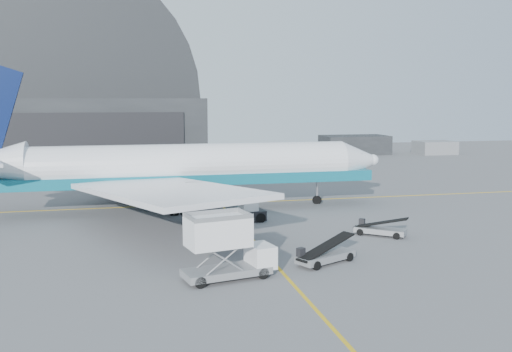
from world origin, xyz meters
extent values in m
plane|color=#565659|center=(0.00, 0.00, 0.00)|extent=(200.00, 200.00, 0.00)
cube|color=gold|center=(0.00, 20.00, 0.01)|extent=(80.00, 0.25, 0.02)
cube|color=gold|center=(0.00, -2.00, 0.01)|extent=(0.25, 40.00, 0.02)
cube|color=black|center=(-22.00, 65.00, 6.00)|extent=(50.00, 28.00, 12.00)
cube|color=black|center=(-22.00, 50.90, 5.00)|extent=(42.00, 0.40, 9.50)
cube|color=black|center=(38.00, 72.00, 0.00)|extent=(14.00, 8.00, 4.00)
cube|color=gray|center=(55.00, 68.00, 0.00)|extent=(8.00, 6.00, 2.80)
cylinder|color=white|center=(-3.29, 17.33, 4.88)|extent=(33.80, 4.51, 4.51)
cone|color=white|center=(15.68, 17.33, 4.88)|extent=(4.13, 4.51, 4.51)
sphere|color=white|center=(17.56, 17.33, 4.88)|extent=(1.31, 1.31, 1.31)
cube|color=black|center=(14.55, 17.33, 5.45)|extent=(2.44, 2.07, 0.66)
cube|color=#0D6175|center=(-3.29, 17.33, 3.43)|extent=(39.44, 4.55, 1.13)
cube|color=white|center=(-7.04, 6.06, 3.94)|extent=(17.32, 23.02, 1.37)
cube|color=white|center=(-7.04, 28.60, 3.94)|extent=(17.32, 23.02, 1.37)
cylinder|color=gray|center=(-4.23, 9.82, 2.44)|extent=(4.88, 2.54, 2.54)
cylinder|color=gray|center=(-4.23, 24.84, 2.44)|extent=(4.88, 2.54, 2.54)
cylinder|color=#A5A5AA|center=(10.80, 17.33, 1.31)|extent=(0.26, 0.26, 2.63)
cylinder|color=black|center=(10.80, 17.33, 0.42)|extent=(1.03, 0.33, 1.03)
cylinder|color=black|center=(-5.16, 14.33, 0.52)|extent=(1.22, 0.42, 1.22)
cylinder|color=black|center=(-5.16, 20.34, 0.52)|extent=(1.22, 0.42, 1.22)
cube|color=gray|center=(-4.02, -7.47, 0.53)|extent=(6.16, 3.51, 0.48)
cube|color=silver|center=(-1.57, -6.94, 1.30)|extent=(1.99, 2.50, 1.55)
cube|color=black|center=(-0.86, -6.78, 1.55)|extent=(0.47, 1.81, 0.87)
cube|color=silver|center=(-4.58, -7.60, 3.28)|extent=(4.48, 3.23, 1.93)
cylinder|color=black|center=(-1.63, -7.99, 0.39)|extent=(0.82, 0.45, 0.77)
cylinder|color=black|center=(-2.07, -6.01, 0.39)|extent=(0.82, 0.45, 0.77)
cylinder|color=black|center=(-5.97, -8.94, 0.39)|extent=(0.82, 0.45, 0.77)
cylinder|color=black|center=(-6.41, -6.96, 0.39)|extent=(0.82, 0.45, 0.77)
cube|color=black|center=(0.53, 9.98, 0.60)|extent=(4.66, 3.03, 0.98)
cube|color=silver|center=(1.17, 10.08, 1.47)|extent=(1.80, 2.17, 0.98)
cylinder|color=black|center=(2.20, 9.14, 0.43)|extent=(1.02, 0.53, 0.98)
cylinder|color=black|center=(1.86, 11.29, 0.43)|extent=(1.02, 0.53, 0.98)
cylinder|color=black|center=(-0.80, 8.67, 0.43)|extent=(1.02, 0.53, 0.98)
cylinder|color=black|center=(-1.14, 10.82, 0.43)|extent=(1.02, 0.53, 0.98)
cube|color=gray|center=(3.69, -5.43, 0.49)|extent=(4.99, 3.61, 0.49)
cube|color=black|center=(3.69, -5.43, 1.25)|extent=(5.03, 3.27, 1.39)
cube|color=black|center=(1.68, -5.78, 1.03)|extent=(0.68, 0.63, 0.65)
cylinder|color=black|center=(5.58, -5.32, 0.33)|extent=(0.70, 0.54, 0.65)
cylinder|color=black|center=(4.89, -3.97, 0.33)|extent=(0.70, 0.54, 0.65)
cylinder|color=black|center=(2.49, -6.90, 0.33)|extent=(0.70, 0.54, 0.65)
cylinder|color=black|center=(1.80, -5.54, 0.33)|extent=(0.70, 0.54, 0.65)
cube|color=gray|center=(11.24, 1.52, 0.45)|extent=(4.37, 3.93, 0.45)
cube|color=black|center=(11.24, 1.52, 1.15)|extent=(4.28, 3.72, 1.28)
cube|color=black|center=(10.18, 3.08, 0.95)|extent=(0.64, 0.63, 0.60)
cylinder|color=black|center=(12.04, -0.03, 0.30)|extent=(0.62, 0.57, 0.60)
cylinder|color=black|center=(12.92, 1.06, 0.30)|extent=(0.62, 0.57, 0.60)
cylinder|color=black|center=(9.55, 1.98, 0.30)|extent=(0.62, 0.57, 0.60)
cylinder|color=black|center=(10.43, 3.07, 0.30)|extent=(0.62, 0.57, 0.60)
cube|color=#DD4007|center=(-2.56, 1.31, 0.02)|extent=(0.39, 0.39, 0.03)
cone|color=#DD4007|center=(-2.56, 1.31, 0.28)|extent=(0.39, 0.39, 0.56)
camera|label=1|loc=(-10.24, -43.76, 11.96)|focal=40.00mm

